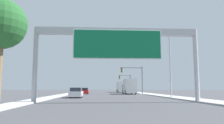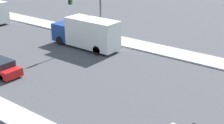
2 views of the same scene
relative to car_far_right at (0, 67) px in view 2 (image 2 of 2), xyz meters
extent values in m
cube|color=#B2B2B2|center=(14.75, 11.48, -0.61)|extent=(3.00, 120.00, 0.15)
cube|color=red|center=(0.00, 0.05, -0.15)|extent=(1.80, 4.41, 0.73)
cube|color=#1E232D|center=(0.00, -0.17, 0.49)|extent=(1.58, 2.29, 0.56)
cylinder|color=black|center=(-0.79, -1.31, -0.37)|extent=(0.22, 0.64, 0.64)
cylinder|color=black|center=(0.79, -1.31, -0.37)|extent=(0.22, 0.64, 0.64)
cube|color=navy|center=(10.50, 2.27, 0.63)|extent=(2.24, 2.40, 2.05)
cube|color=silver|center=(10.50, -2.01, 1.19)|extent=(2.43, 6.17, 3.15)
cylinder|color=black|center=(9.42, 2.15, -0.19)|extent=(0.28, 1.00, 1.00)
cylinder|color=black|center=(11.58, 2.15, -0.19)|extent=(0.28, 1.00, 1.00)
cylinder|color=black|center=(9.42, -3.56, -0.19)|extent=(0.28, 1.00, 1.00)
cylinder|color=black|center=(11.58, -3.56, -0.19)|extent=(0.28, 1.00, 1.00)
cylinder|color=black|center=(11.56, 16.20, -0.19)|extent=(0.28, 1.00, 1.00)
cylinder|color=#3D3D3F|center=(13.75, -0.52, 2.59)|extent=(0.20, 0.20, 6.56)
cylinder|color=green|center=(8.80, -0.68, 4.65)|extent=(0.22, 0.04, 0.22)
camera|label=1|loc=(3.40, -52.44, 0.78)|focal=35.00mm
camera|label=2|loc=(-14.55, -23.98, 10.74)|focal=50.00mm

